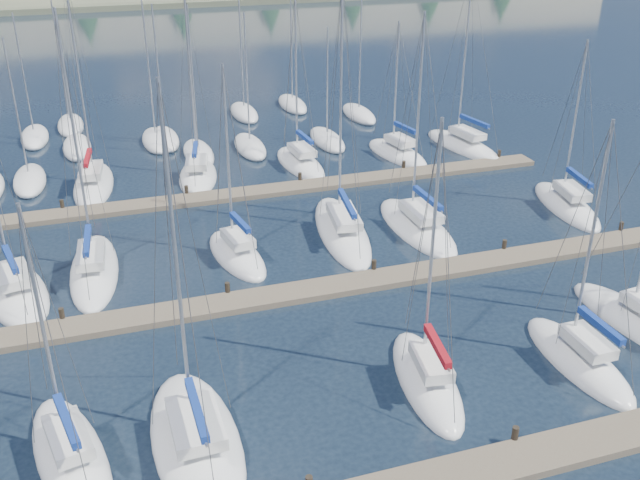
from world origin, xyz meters
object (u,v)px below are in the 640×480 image
object	(u,v)px
sailboat_q	(397,153)
sailboat_d	(427,380)
sailboat_b	(71,456)
sailboat_n	(94,184)
sailboat_c	(196,441)
sailboat_p	(300,163)
sailboat_o	(198,176)
sailboat_r	(463,145)
sailboat_l	(417,227)
sailboat_h	(16,292)
sailboat_k	(342,230)
sailboat_i	(94,270)
sailboat_m	(567,205)
sailboat_e	(579,360)
sailboat_j	(237,255)

from	to	relation	value
sailboat_q	sailboat_d	bearing A→B (deg)	-120.35
sailboat_b	sailboat_n	xyz separation A→B (m)	(1.79, 27.72, 0.02)
sailboat_c	sailboat_p	size ratio (longest dim) A/B	1.09
sailboat_o	sailboat_b	bearing A→B (deg)	-97.02
sailboat_r	sailboat_q	distance (m)	5.86
sailboat_o	sailboat_n	size ratio (longest dim) A/B	0.89
sailboat_b	sailboat_q	world-z (taller)	sailboat_q
sailboat_r	sailboat_l	bearing A→B (deg)	-136.75
sailboat_p	sailboat_h	distance (m)	24.01
sailboat_c	sailboat_l	bearing A→B (deg)	41.88
sailboat_p	sailboat_r	world-z (taller)	sailboat_r
sailboat_o	sailboat_p	xyz separation A→B (m)	(7.83, 0.32, -0.00)
sailboat_p	sailboat_o	bearing A→B (deg)	178.51
sailboat_k	sailboat_b	bearing A→B (deg)	-128.19
sailboat_i	sailboat_h	distance (m)	4.10
sailboat_n	sailboat_m	world-z (taller)	sailboat_n
sailboat_c	sailboat_p	bearing A→B (deg)	65.09
sailboat_h	sailboat_l	bearing A→B (deg)	-10.70
sailboat_o	sailboat_p	size ratio (longest dim) A/B	1.05
sailboat_p	sailboat_e	world-z (taller)	sailboat_p
sailboat_o	sailboat_k	distance (m)	13.75
sailboat_n	sailboat_q	distance (m)	22.98
sailboat_j	sailboat_l	bearing A→B (deg)	-7.09
sailboat_c	sailboat_p	world-z (taller)	sailboat_c
sailboat_c	sailboat_r	xyz separation A→B (m)	(26.15, 27.94, 0.01)
sailboat_p	sailboat_n	size ratio (longest dim) A/B	0.84
sailboat_i	sailboat_q	distance (m)	26.65
sailboat_d	sailboat_l	distance (m)	15.39
sailboat_j	sailboat_d	bearing A→B (deg)	-78.08
sailboat_d	sailboat_j	bearing A→B (deg)	119.46
sailboat_m	sailboat_k	xyz separation A→B (m)	(-15.30, 0.91, 0.01)
sailboat_d	sailboat_k	xyz separation A→B (m)	(1.56, 15.01, -0.00)
sailboat_b	sailboat_c	distance (m)	4.50
sailboat_q	sailboat_e	bearing A→B (deg)	-106.43
sailboat_o	sailboat_r	bearing A→B (deg)	12.20
sailboat_c	sailboat_d	bearing A→B (deg)	3.05
sailboat_o	sailboat_l	xyz separation A→B (m)	(11.38, -12.84, -0.02)
sailboat_j	sailboat_p	xyz separation A→B (m)	(7.76, 13.46, -0.00)
sailboat_b	sailboat_n	world-z (taller)	sailboat_n
sailboat_c	sailboat_k	world-z (taller)	sailboat_k
sailboat_i	sailboat_d	distance (m)	19.34
sailboat_m	sailboat_l	size ratio (longest dim) A/B	0.84
sailboat_k	sailboat_j	bearing A→B (deg)	-161.79
sailboat_h	sailboat_q	world-z (taller)	sailboat_h
sailboat_o	sailboat_h	bearing A→B (deg)	-118.71
sailboat_q	sailboat_p	bearing A→B (deg)	169.53
sailboat_h	sailboat_k	size ratio (longest dim) A/B	0.85
sailboat_q	sailboat_k	distance (m)	15.03
sailboat_i	sailboat_r	world-z (taller)	sailboat_r
sailboat_n	sailboat_d	bearing A→B (deg)	-59.47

